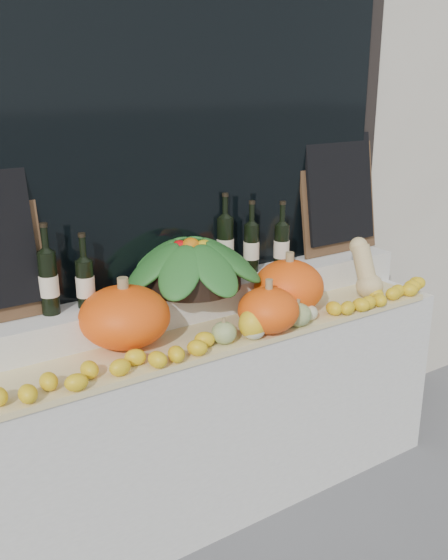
# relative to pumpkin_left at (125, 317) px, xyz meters

# --- Properties ---
(storefront_facade) EXTENTS (7.00, 0.94, 4.50)m
(storefront_facade) POSITION_rel_pumpkin_left_xyz_m (0.43, 0.73, 1.22)
(storefront_facade) COLOR beige
(storefront_facade) RESTS_ON ground
(display_sill) EXTENTS (2.30, 0.55, 0.88)m
(display_sill) POSITION_rel_pumpkin_left_xyz_m (0.43, 0.01, -0.59)
(display_sill) COLOR silver
(display_sill) RESTS_ON ground
(rear_tier) EXTENTS (2.30, 0.25, 0.16)m
(rear_tier) POSITION_rel_pumpkin_left_xyz_m (0.43, 0.16, -0.07)
(rear_tier) COLOR silver
(rear_tier) RESTS_ON display_sill
(straw_bedding) EXTENTS (2.10, 0.32, 0.02)m
(straw_bedding) POSITION_rel_pumpkin_left_xyz_m (0.43, -0.11, -0.14)
(straw_bedding) COLOR tan
(straw_bedding) RESTS_ON display_sill
(pumpkin_left) EXTENTS (0.39, 0.39, 0.25)m
(pumpkin_left) POSITION_rel_pumpkin_left_xyz_m (0.00, 0.00, 0.00)
(pumpkin_left) COLOR #FF560D
(pumpkin_left) RESTS_ON straw_bedding
(pumpkin_right) EXTENTS (0.37, 0.37, 0.24)m
(pumpkin_right) POSITION_rel_pumpkin_left_xyz_m (0.78, -0.07, -0.00)
(pumpkin_right) COLOR #FF560D
(pumpkin_right) RESTS_ON straw_bedding
(pumpkin_center) EXTENTS (0.26, 0.26, 0.19)m
(pumpkin_center) POSITION_rel_pumpkin_left_xyz_m (0.56, -0.21, -0.03)
(pumpkin_center) COLOR #FF560D
(pumpkin_center) RESTS_ON straw_bedding
(butternut_squash) EXTENTS (0.13, 0.20, 0.28)m
(butternut_squash) POSITION_rel_pumpkin_left_xyz_m (1.23, -0.11, 0.00)
(butternut_squash) COLOR #D3B77C
(butternut_squash) RESTS_ON straw_bedding
(decorative_gourds) EXTENTS (0.54, 0.13, 0.15)m
(decorative_gourds) POSITION_rel_pumpkin_left_xyz_m (0.54, -0.22, -0.07)
(decorative_gourds) COLOR #3A6A1F
(decorative_gourds) RESTS_ON straw_bedding
(lemon_heap) EXTENTS (2.20, 0.16, 0.06)m
(lemon_heap) POSITION_rel_pumpkin_left_xyz_m (0.43, -0.22, -0.09)
(lemon_heap) COLOR gold
(lemon_heap) RESTS_ON straw_bedding
(produce_bowl) EXTENTS (0.68, 0.68, 0.23)m
(produce_bowl) POSITION_rel_pumpkin_left_xyz_m (0.40, 0.15, 0.12)
(produce_bowl) COLOR black
(produce_bowl) RESTS_ON rear_tier
(wine_bottle_far_left) EXTENTS (0.08, 0.08, 0.37)m
(wine_bottle_far_left) POSITION_rel_pumpkin_left_xyz_m (-0.24, 0.17, 0.14)
(wine_bottle_far_left) COLOR black
(wine_bottle_far_left) RESTS_ON rear_tier
(wine_bottle_near_left) EXTENTS (0.08, 0.08, 0.31)m
(wine_bottle_near_left) POSITION_rel_pumpkin_left_xyz_m (-0.09, 0.16, 0.11)
(wine_bottle_near_left) COLOR black
(wine_bottle_near_left) RESTS_ON rear_tier
(wine_bottle_tall) EXTENTS (0.08, 0.08, 0.38)m
(wine_bottle_tall) POSITION_rel_pumpkin_left_xyz_m (0.64, 0.23, 0.15)
(wine_bottle_tall) COLOR black
(wine_bottle_tall) RESTS_ON rear_tier
(wine_bottle_near_right) EXTENTS (0.08, 0.08, 0.34)m
(wine_bottle_near_right) POSITION_rel_pumpkin_left_xyz_m (0.75, 0.18, 0.13)
(wine_bottle_near_right) COLOR black
(wine_bottle_near_right) RESTS_ON rear_tier
(wine_bottle_far_right) EXTENTS (0.08, 0.08, 0.33)m
(wine_bottle_far_right) POSITION_rel_pumpkin_left_xyz_m (0.90, 0.13, 0.13)
(wine_bottle_far_right) COLOR black
(wine_bottle_far_right) RESTS_ON rear_tier
(chalkboard_right) EXTENTS (0.50, 0.13, 0.61)m
(chalkboard_right) POSITION_rel_pumpkin_left_xyz_m (1.35, 0.22, 0.33)
(chalkboard_right) COLOR #4C331E
(chalkboard_right) RESTS_ON rear_tier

